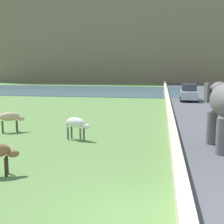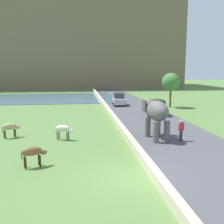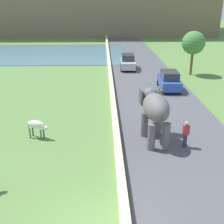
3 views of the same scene
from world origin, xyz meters
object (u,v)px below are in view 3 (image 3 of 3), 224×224
(cow_white, at_px, (37,125))
(car_silver, at_px, (128,62))
(person_beside_elephant, at_px, (186,134))
(car_blue, at_px, (169,80))
(elephant, at_px, (155,109))

(cow_white, bearing_deg, car_silver, 69.05)
(person_beside_elephant, height_order, car_blue, car_blue)
(elephant, distance_m, cow_white, 7.14)
(elephant, bearing_deg, car_silver, 89.93)
(car_silver, bearing_deg, person_beside_elephant, -85.30)
(elephant, xyz_separation_m, car_blue, (3.17, 10.43, -1.14))
(elephant, bearing_deg, cow_white, 174.99)
(elephant, height_order, cow_white, elephant)
(car_silver, bearing_deg, cow_white, -110.95)
(cow_white, bearing_deg, person_beside_elephant, -9.98)
(car_blue, xyz_separation_m, cow_white, (-10.18, -9.81, -0.06))
(elephant, relative_size, car_blue, 0.87)
(elephant, height_order, person_beside_elephant, elephant)
(elephant, xyz_separation_m, person_beside_elephant, (1.66, -0.91, -1.16))
(car_blue, bearing_deg, elephant, -106.90)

